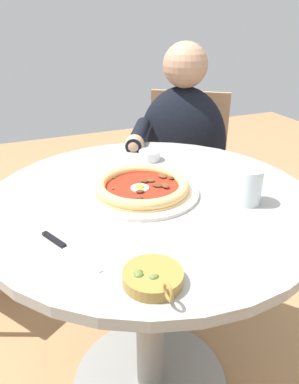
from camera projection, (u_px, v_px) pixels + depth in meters
ground_plane at (150, 384)px, 1.32m from camera, size 6.00×6.00×0.02m
dining_table at (150, 261)px, 1.07m from camera, size 0.89×0.89×0.76m
pizza_on_plate at (142, 188)px, 0.98m from camera, size 0.31×0.31×0.04m
water_glass at (248, 188)px, 0.92m from camera, size 0.07×0.07×0.09m
steak_knife at (62, 245)px, 0.76m from camera, size 0.09×0.18×0.01m
ramekin_capers at (149, 155)px, 1.20m from camera, size 0.07×0.07×0.03m
olive_pan at (153, 277)px, 0.66m from camera, size 0.11×0.14×0.05m
diner_person at (180, 185)px, 1.66m from camera, size 0.54×0.43×1.10m
cafe_chair_diner at (185, 165)px, 1.77m from camera, size 0.58×0.58×0.86m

